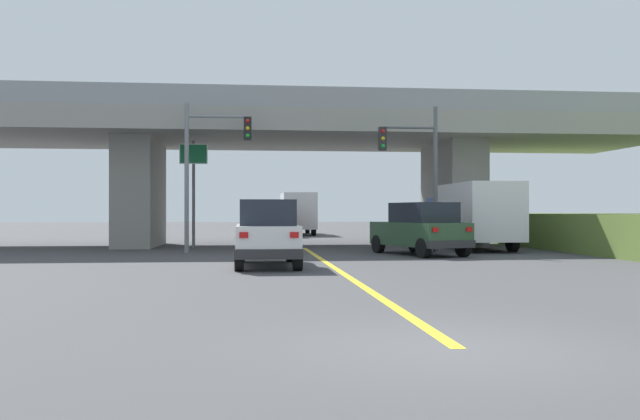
{
  "coord_description": "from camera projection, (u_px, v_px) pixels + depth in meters",
  "views": [
    {
      "loc": [
        -2.53,
        -8.07,
        1.66
      ],
      "look_at": [
        -0.09,
        15.38,
        1.73
      ],
      "focal_mm": 38.45,
      "sensor_mm": 36.0,
      "label": 1
    }
  ],
  "objects": [
    {
      "name": "semi_truck_distant",
      "position": [
        297.0,
        213.0,
        50.08
      ],
      "size": [
        2.33,
        7.47,
        3.0
      ],
      "color": "silver",
      "rests_on": "ground"
    },
    {
      "name": "suv_lead",
      "position": [
        267.0,
        233.0,
        20.85
      ],
      "size": [
        1.9,
        4.54,
        2.02
      ],
      "color": "silver",
      "rests_on": "ground"
    },
    {
      "name": "ground",
      "position": [
        300.0,
        245.0,
        34.0
      ],
      "size": [
        160.0,
        160.0,
        0.0
      ],
      "primitive_type": "plane",
      "color": "#424244"
    },
    {
      "name": "overpass_bridge",
      "position": [
        300.0,
        146.0,
        34.01
      ],
      "size": [
        35.8,
        9.82,
        7.04
      ],
      "color": "gray",
      "rests_on": "ground"
    },
    {
      "name": "lane_divider_stripe",
      "position": [
        336.0,
        269.0,
        19.86
      ],
      "size": [
        0.2,
        23.27,
        0.01
      ],
      "primitive_type": "cube",
      "color": "yellow",
      "rests_on": "ground"
    },
    {
      "name": "suv_crossing",
      "position": [
        420.0,
        229.0,
        26.42
      ],
      "size": [
        3.22,
        4.92,
        2.02
      ],
      "rotation": [
        0.0,
        0.0,
        0.31
      ],
      "color": "#2D4C33",
      "rests_on": "ground"
    },
    {
      "name": "traffic_signal_farside",
      "position": [
        207.0,
        157.0,
        27.86
      ],
      "size": [
        2.71,
        0.36,
        6.09
      ],
      "color": "slate",
      "rests_on": "ground"
    },
    {
      "name": "sedan_oncoming",
      "position": [
        279.0,
        222.0,
        45.68
      ],
      "size": [
        1.98,
        4.78,
        2.02
      ],
      "color": "maroon",
      "rests_on": "ground"
    },
    {
      "name": "traffic_signal_nearside",
      "position": [
        417.0,
        163.0,
        27.82
      ],
      "size": [
        2.45,
        0.36,
        5.96
      ],
      "color": "#56595E",
      "rests_on": "ground"
    },
    {
      "name": "highway_sign",
      "position": [
        194.0,
        171.0,
        31.5
      ],
      "size": [
        1.28,
        0.17,
        4.95
      ],
      "color": "#56595E",
      "rests_on": "ground"
    },
    {
      "name": "box_truck",
      "position": [
        473.0,
        214.0,
        30.37
      ],
      "size": [
        2.33,
        7.31,
        2.89
      ],
      "color": "navy",
      "rests_on": "ground"
    }
  ]
}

